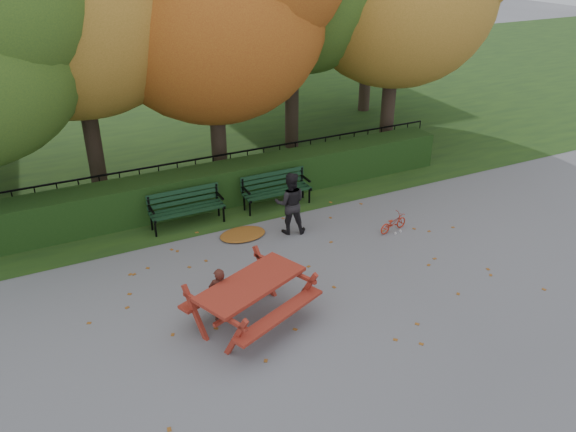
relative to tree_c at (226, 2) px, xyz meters
name	(u,v)px	position (x,y,z in m)	size (l,w,h in m)	color
ground	(305,287)	(-0.83, -5.96, -4.82)	(90.00, 90.00, 0.00)	slate
grass_strip	(141,110)	(-0.83, 8.04, -4.82)	(90.00, 90.00, 0.00)	#1A3214
hedge	(225,184)	(-0.83, -1.46, -4.32)	(13.00, 0.90, 1.00)	black
iron_fence	(214,172)	(-0.83, -0.66, -4.29)	(14.00, 0.04, 1.02)	black
tree_c	(226,2)	(0.00, 0.00, 0.00)	(6.30, 6.00, 8.00)	black
bench_left	(186,205)	(-2.13, -2.26, -4.30)	(1.80, 0.57, 0.88)	black
bench_right	(275,187)	(0.27, -2.26, -4.30)	(1.80, 0.57, 0.88)	black
picnic_table	(251,291)	(-2.24, -6.52, -4.14)	(2.52, 2.31, 1.00)	maroon
leaf_pile	(243,234)	(-1.15, -3.41, -4.79)	(1.11, 0.77, 0.08)	brown
leaf_scatter	(298,280)	(-0.83, -5.66, -4.82)	(9.00, 5.70, 0.01)	brown
child	(220,295)	(-2.72, -6.19, -4.28)	(0.40, 0.26, 1.10)	#401B14
adult	(290,203)	(-0.05, -3.73, -4.07)	(0.74, 0.57, 1.52)	black
bicycle	(393,223)	(2.17, -4.80, -4.61)	(0.29, 0.82, 0.43)	#B52510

